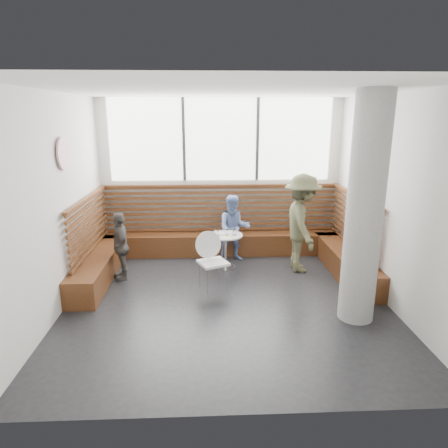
{
  "coord_description": "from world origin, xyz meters",
  "views": [
    {
      "loc": [
        -0.3,
        -5.79,
        2.87
      ],
      "look_at": [
        0.0,
        1.0,
        1.0
      ],
      "focal_mm": 32.0,
      "sensor_mm": 36.0,
      "label": 1
    }
  ],
  "objects_px": {
    "cafe_chair": "(213,256)",
    "concrete_column": "(365,211)",
    "child_back": "(234,228)",
    "child_left": "(121,246)",
    "adult_man": "(302,223)",
    "cafe_table": "(226,244)"
  },
  "relations": [
    {
      "from": "adult_man",
      "to": "child_left",
      "type": "distance_m",
      "value": 3.32
    },
    {
      "from": "cafe_table",
      "to": "adult_man",
      "type": "height_order",
      "value": "adult_man"
    },
    {
      "from": "adult_man",
      "to": "child_back",
      "type": "relative_size",
      "value": 1.37
    },
    {
      "from": "child_back",
      "to": "concrete_column",
      "type": "bearing_deg",
      "value": -58.88
    },
    {
      "from": "cafe_chair",
      "to": "child_back",
      "type": "height_order",
      "value": "child_back"
    },
    {
      "from": "child_back",
      "to": "cafe_table",
      "type": "bearing_deg",
      "value": -117.28
    },
    {
      "from": "cafe_table",
      "to": "child_left",
      "type": "relative_size",
      "value": 0.55
    },
    {
      "from": "cafe_chair",
      "to": "adult_man",
      "type": "relative_size",
      "value": 0.53
    },
    {
      "from": "cafe_table",
      "to": "child_left",
      "type": "bearing_deg",
      "value": -167.36
    },
    {
      "from": "cafe_table",
      "to": "child_left",
      "type": "height_order",
      "value": "child_left"
    },
    {
      "from": "adult_man",
      "to": "child_back",
      "type": "bearing_deg",
      "value": 64.62
    },
    {
      "from": "cafe_table",
      "to": "child_back",
      "type": "bearing_deg",
      "value": 65.06
    },
    {
      "from": "cafe_chair",
      "to": "child_left",
      "type": "height_order",
      "value": "child_left"
    },
    {
      "from": "concrete_column",
      "to": "child_left",
      "type": "bearing_deg",
      "value": 156.4
    },
    {
      "from": "concrete_column",
      "to": "adult_man",
      "type": "distance_m",
      "value": 2.03
    },
    {
      "from": "concrete_column",
      "to": "child_back",
      "type": "relative_size",
      "value": 2.38
    },
    {
      "from": "child_left",
      "to": "adult_man",
      "type": "bearing_deg",
      "value": 74.3
    },
    {
      "from": "concrete_column",
      "to": "adult_man",
      "type": "bearing_deg",
      "value": 101.81
    },
    {
      "from": "child_back",
      "to": "child_left",
      "type": "bearing_deg",
      "value": -160.63
    },
    {
      "from": "concrete_column",
      "to": "cafe_table",
      "type": "distance_m",
      "value": 2.94
    },
    {
      "from": "cafe_chair",
      "to": "concrete_column",
      "type": "bearing_deg",
      "value": -52.95
    },
    {
      "from": "cafe_table",
      "to": "child_back",
      "type": "xyz_separation_m",
      "value": [
        0.19,
        0.4,
        0.19
      ]
    }
  ]
}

